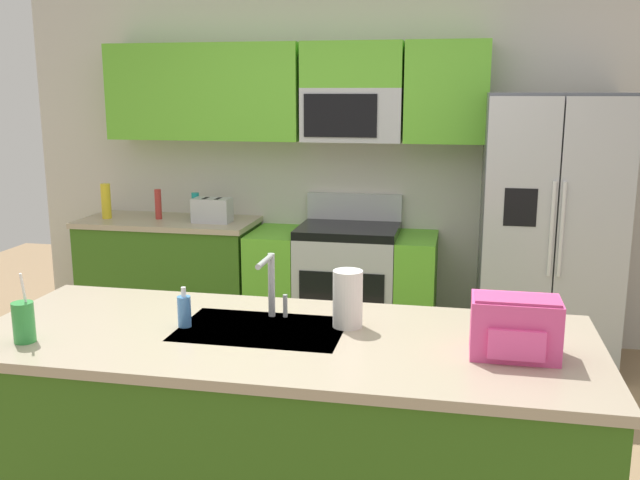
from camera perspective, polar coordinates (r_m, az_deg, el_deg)
The scene contains 15 objects.
ground_plane at distance 3.73m, azimuth -2.40°, elevation -17.94°, with size 9.00×9.00×0.00m, color #997A56.
kitchen_wall_unit at distance 5.31m, azimuth 1.36°, elevation 7.85°, with size 5.20×0.43×2.60m.
back_counter at distance 5.57m, azimuth -12.03°, elevation -2.88°, with size 1.34×0.63×0.90m.
range_oven at distance 5.20m, azimuth 1.85°, elevation -3.79°, with size 1.36×0.61×1.10m.
refrigerator at distance 4.99m, azimuth 18.09°, elevation 0.62°, with size 0.90×0.76×1.85m.
island_counter at distance 3.04m, azimuth -3.05°, elevation -15.62°, with size 2.51×0.99×0.90m.
toaster at distance 5.28m, azimuth -8.76°, elevation 2.40°, with size 0.28×0.16×0.18m.
pepper_mill at distance 5.49m, azimuth -13.01°, elevation 2.85°, with size 0.05×0.05×0.23m, color #B2332D.
bottle_yellow at distance 5.62m, azimuth -16.99°, elevation 3.04°, with size 0.07×0.07×0.27m, color yellow.
bottle_teal at distance 5.43m, azimuth -10.08°, elevation 2.74°, with size 0.06×0.06×0.20m, color teal.
sink_faucet at distance 3.01m, azimuth -4.00°, elevation -3.31°, with size 0.08×0.21×0.28m.
drink_cup_green at distance 2.98m, azimuth -22.94°, elevation -6.14°, with size 0.08×0.08×0.28m.
soap_dispenser at distance 2.98m, azimuth -10.97°, elevation -5.67°, with size 0.06×0.06×0.17m.
paper_towel_roll at distance 2.91m, azimuth 2.26°, elevation -4.79°, with size 0.12×0.12×0.24m, color white.
backpack at distance 2.69m, azimuth 15.57°, elevation -6.75°, with size 0.32×0.22×0.23m.
Camera 1 is at (0.78, -3.13, 1.86)m, focal length 39.38 mm.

